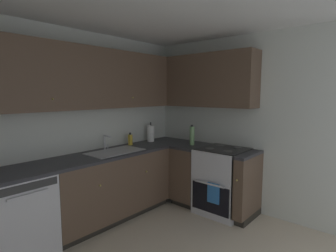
{
  "coord_description": "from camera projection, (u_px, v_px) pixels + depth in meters",
  "views": [
    {
      "loc": [
        -1.61,
        -1.45,
        1.64
      ],
      "look_at": [
        0.97,
        0.8,
        1.22
      ],
      "focal_mm": 28.77,
      "sensor_mm": 36.0,
      "label": 1
    }
  ],
  "objects": [
    {
      "name": "wall_back",
      "position": [
        62.0,
        128.0,
        3.29
      ],
      "size": [
        3.84,
        0.05,
        2.42
      ],
      "primitive_type": "cube",
      "color": "silver",
      "rests_on": "ground_plane"
    },
    {
      "name": "wall_right",
      "position": [
        258.0,
        125.0,
        3.62
      ],
      "size": [
        0.05,
        3.4,
        2.42
      ],
      "primitive_type": "cube",
      "color": "silver",
      "rests_on": "ground_plane"
    },
    {
      "name": "dishwasher",
      "position": [
        17.0,
        216.0,
        2.67
      ],
      "size": [
        0.6,
        0.63,
        0.85
      ],
      "color": "silver",
      "rests_on": "ground_plane"
    },
    {
      "name": "lower_cabinets_back",
      "position": [
        110.0,
        186.0,
        3.51
      ],
      "size": [
        1.65,
        0.62,
        0.85
      ],
      "color": "brown",
      "rests_on": "ground_plane"
    },
    {
      "name": "countertop_back",
      "position": [
        109.0,
        154.0,
        3.46
      ],
      "size": [
        2.85,
        0.6,
        0.03
      ],
      "primitive_type": "cube",
      "color": "#2D2D33",
      "rests_on": "lower_cabinets_back"
    },
    {
      "name": "lower_cabinets_right",
      "position": [
        205.0,
        178.0,
        3.87
      ],
      "size": [
        0.62,
        1.16,
        0.85
      ],
      "color": "brown",
      "rests_on": "ground_plane"
    },
    {
      "name": "countertop_right",
      "position": [
        206.0,
        148.0,
        3.82
      ],
      "size": [
        0.6,
        1.16,
        0.03
      ],
      "color": "#2D2D33",
      "rests_on": "lower_cabinets_right"
    },
    {
      "name": "oven_range",
      "position": [
        223.0,
        180.0,
        3.7
      ],
      "size": [
        0.68,
        0.62,
        1.03
      ],
      "color": "silver",
      "rests_on": "ground_plane"
    },
    {
      "name": "upper_cabinets_back",
      "position": [
        89.0,
        79.0,
        3.31
      ],
      "size": [
        2.53,
        0.34,
        0.75
      ],
      "color": "brown"
    },
    {
      "name": "upper_cabinets_right",
      "position": [
        201.0,
        81.0,
        3.94
      ],
      "size": [
        0.32,
        1.68,
        0.75
      ],
      "color": "brown"
    },
    {
      "name": "sink",
      "position": [
        115.0,
        155.0,
        3.5
      ],
      "size": [
        0.72,
        0.4,
        0.1
      ],
      "color": "#B7B7BC",
      "rests_on": "countertop_back"
    },
    {
      "name": "faucet",
      "position": [
        106.0,
        141.0,
        3.62
      ],
      "size": [
        0.07,
        0.16,
        0.2
      ],
      "color": "silver",
      "rests_on": "countertop_back"
    },
    {
      "name": "soap_bottle",
      "position": [
        130.0,
        140.0,
        3.95
      ],
      "size": [
        0.07,
        0.07,
        0.18
      ],
      "color": "gold",
      "rests_on": "countertop_back"
    },
    {
      "name": "paper_towel_roll",
      "position": [
        151.0,
        133.0,
        4.24
      ],
      "size": [
        0.11,
        0.11,
        0.31
      ],
      "color": "white",
      "rests_on": "countertop_back"
    },
    {
      "name": "oil_bottle",
      "position": [
        192.0,
        135.0,
        3.96
      ],
      "size": [
        0.07,
        0.07,
        0.3
      ],
      "color": "#729E66",
      "rests_on": "countertop_right"
    }
  ]
}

